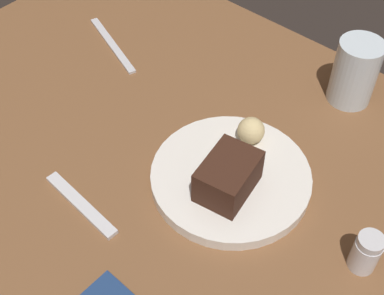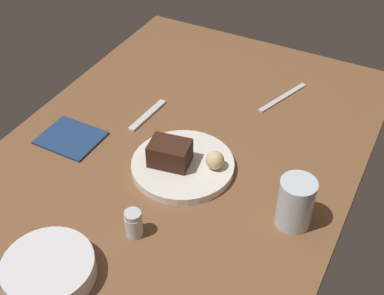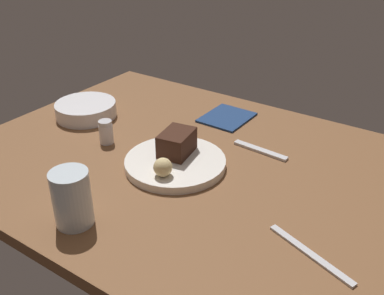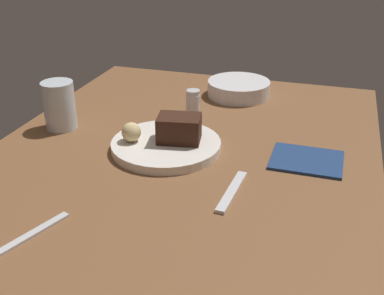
# 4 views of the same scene
# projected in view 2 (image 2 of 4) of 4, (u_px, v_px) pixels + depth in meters

# --- Properties ---
(dining_table) EXTENTS (1.20, 0.84, 0.03)m
(dining_table) POSITION_uv_depth(u_px,v_px,m) (180.00, 155.00, 1.28)
(dining_table) COLOR brown
(dining_table) RESTS_ON ground
(dessert_plate) EXTENTS (0.24, 0.24, 0.02)m
(dessert_plate) POSITION_uv_depth(u_px,v_px,m) (183.00, 165.00, 1.21)
(dessert_plate) COLOR white
(dessert_plate) RESTS_ON dining_table
(chocolate_cake_slice) EXTENTS (0.08, 0.10, 0.06)m
(chocolate_cake_slice) POSITION_uv_depth(u_px,v_px,m) (170.00, 153.00, 1.19)
(chocolate_cake_slice) COLOR #381E14
(chocolate_cake_slice) RESTS_ON dessert_plate
(bread_roll) EXTENTS (0.04, 0.04, 0.04)m
(bread_roll) POSITION_uv_depth(u_px,v_px,m) (215.00, 160.00, 1.18)
(bread_roll) COLOR #DBC184
(bread_roll) RESTS_ON dessert_plate
(salt_shaker) EXTENTS (0.04, 0.04, 0.06)m
(salt_shaker) POSITION_uv_depth(u_px,v_px,m) (134.00, 224.00, 1.05)
(salt_shaker) COLOR silver
(salt_shaker) RESTS_ON dining_table
(water_glass) EXTENTS (0.08, 0.08, 0.12)m
(water_glass) POSITION_uv_depth(u_px,v_px,m) (295.00, 203.00, 1.05)
(water_glass) COLOR silver
(water_glass) RESTS_ON dining_table
(side_bowl) EXTENTS (0.18, 0.18, 0.04)m
(side_bowl) POSITION_uv_depth(u_px,v_px,m) (49.00, 270.00, 0.97)
(side_bowl) COLOR silver
(side_bowl) RESTS_ON dining_table
(dessert_spoon) EXTENTS (0.15, 0.03, 0.01)m
(dessert_spoon) POSITION_uv_depth(u_px,v_px,m) (148.00, 115.00, 1.37)
(dessert_spoon) COLOR silver
(dessert_spoon) RESTS_ON dining_table
(butter_knife) EXTENTS (0.18, 0.08, 0.01)m
(butter_knife) POSITION_uv_depth(u_px,v_px,m) (283.00, 97.00, 1.43)
(butter_knife) COLOR silver
(butter_knife) RESTS_ON dining_table
(folded_napkin) EXTENTS (0.13, 0.15, 0.01)m
(folded_napkin) POSITION_uv_depth(u_px,v_px,m) (71.00, 138.00, 1.30)
(folded_napkin) COLOR navy
(folded_napkin) RESTS_ON dining_table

